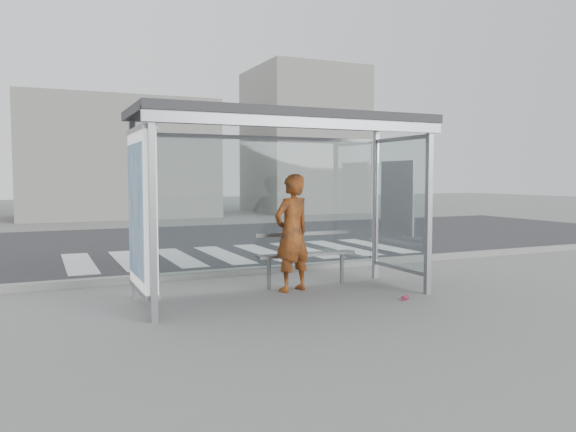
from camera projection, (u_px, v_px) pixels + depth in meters
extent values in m
plane|color=slate|center=(284.00, 296.00, 8.11)|extent=(80.00, 80.00, 0.00)
cube|color=#2B2C2E|center=(175.00, 244.00, 14.48)|extent=(30.00, 10.00, 0.01)
cube|color=gray|center=(240.00, 272.00, 9.88)|extent=(30.00, 0.18, 0.12)
cube|color=silver|center=(79.00, 263.00, 11.18)|extent=(0.55, 3.00, 0.00)
cube|color=silver|center=(130.00, 260.00, 11.59)|extent=(0.55, 3.00, 0.00)
cube|color=silver|center=(178.00, 258.00, 12.00)|extent=(0.55, 3.00, 0.00)
cube|color=silver|center=(223.00, 255.00, 12.41)|extent=(0.55, 3.00, 0.00)
cube|color=silver|center=(265.00, 252.00, 12.82)|extent=(0.55, 3.00, 0.00)
cube|color=silver|center=(304.00, 250.00, 13.23)|extent=(0.55, 3.00, 0.00)
cube|color=silver|center=(341.00, 248.00, 13.64)|extent=(0.55, 3.00, 0.00)
cube|color=silver|center=(376.00, 246.00, 14.05)|extent=(0.55, 3.00, 0.00)
cube|color=gray|center=(153.00, 218.00, 6.57)|extent=(0.08, 0.08, 2.50)
cube|color=gray|center=(429.00, 209.00, 8.21)|extent=(0.08, 0.08, 2.50)
cube|color=gray|center=(134.00, 211.00, 7.84)|extent=(0.08, 0.08, 2.50)
cube|color=gray|center=(376.00, 205.00, 9.48)|extent=(0.08, 0.08, 2.50)
cube|color=#2D2D30|center=(284.00, 118.00, 7.93)|extent=(4.25, 1.65, 0.12)
cube|color=gray|center=(308.00, 121.00, 7.25)|extent=(4.25, 0.06, 0.18)
cube|color=white|center=(266.00, 205.00, 8.66)|extent=(3.80, 0.02, 2.00)
cube|color=white|center=(142.00, 210.00, 7.20)|extent=(0.15, 1.25, 2.00)
cube|color=teal|center=(149.00, 210.00, 7.24)|extent=(0.01, 1.10, 1.70)
cylinder|color=orange|center=(146.00, 190.00, 7.45)|extent=(0.02, 0.32, 0.32)
cube|color=white|center=(400.00, 204.00, 8.84)|extent=(0.03, 1.25, 2.00)
cube|color=beige|center=(397.00, 198.00, 8.87)|extent=(0.03, 0.86, 1.16)
cube|color=gray|center=(117.00, 159.00, 24.31)|extent=(8.00, 5.00, 5.00)
cube|color=gray|center=(304.00, 141.00, 27.93)|extent=(5.00, 5.00, 7.00)
imported|color=#CB6B13|center=(292.00, 233.00, 8.43)|extent=(0.74, 0.60, 1.77)
cube|color=slate|center=(306.00, 254.00, 8.85)|extent=(1.65, 0.20, 0.05)
cylinder|color=slate|center=(269.00, 274.00, 8.61)|extent=(0.06, 0.06, 0.48)
cylinder|color=slate|center=(342.00, 268.00, 9.14)|extent=(0.06, 0.06, 0.48)
cube|color=slate|center=(304.00, 234.00, 8.91)|extent=(1.65, 0.04, 0.06)
cylinder|color=#C53A69|center=(405.00, 298.00, 7.86)|extent=(0.15, 0.13, 0.07)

